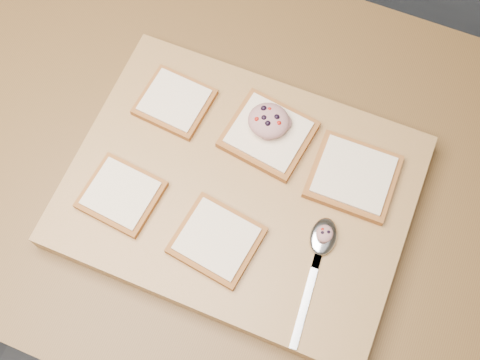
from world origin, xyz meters
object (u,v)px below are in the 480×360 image
(tuna_salad_dollop, at_px, (269,121))
(spoon, at_px, (321,246))
(bread_far_center, at_px, (268,134))
(cutting_board, at_px, (240,191))

(tuna_salad_dollop, height_order, spoon, tuna_salad_dollop)
(bread_far_center, xyz_separation_m, spoon, (0.14, -0.14, -0.00))
(cutting_board, xyz_separation_m, bread_far_center, (0.01, 0.10, 0.03))
(cutting_board, relative_size, bread_far_center, 3.69)
(cutting_board, height_order, tuna_salad_dollop, tuna_salad_dollop)
(cutting_board, bearing_deg, tuna_salad_dollop, 87.63)
(bread_far_center, bearing_deg, cutting_board, -95.42)
(cutting_board, xyz_separation_m, spoon, (0.15, -0.04, 0.03))
(tuna_salad_dollop, bearing_deg, spoon, -46.54)
(cutting_board, distance_m, bread_far_center, 0.10)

